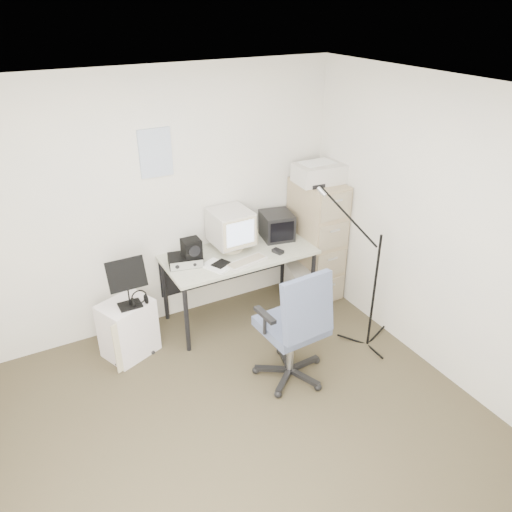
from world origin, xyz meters
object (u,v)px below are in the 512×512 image
side_cart (128,328)px  desk (240,285)px  filing_cabinet (316,239)px  office_chair (292,323)px

side_cart → desk: bearing=-19.1°
desk → side_cart: desk is taller
filing_cabinet → desk: 0.99m
office_chair → side_cart: bearing=135.9°
desk → office_chair: bearing=-92.4°
desk → filing_cabinet: bearing=1.8°
desk → office_chair: (-0.04, -1.06, 0.19)m
side_cart → filing_cabinet: bearing=-19.8°
desk → side_cart: 1.20m
filing_cabinet → desk: size_ratio=0.87×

